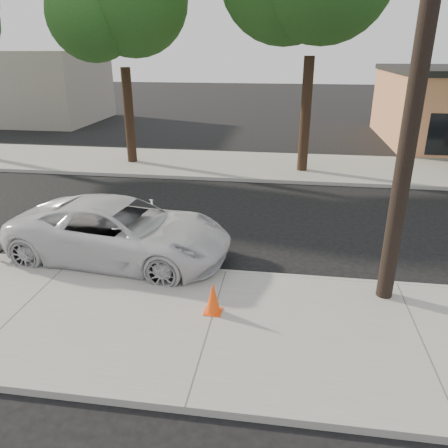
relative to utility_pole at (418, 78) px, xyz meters
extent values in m
plane|color=black|center=(-3.60, 2.70, -4.70)|extent=(120.00, 120.00, 0.00)
cube|color=gray|center=(-3.60, -1.60, -4.62)|extent=(90.00, 4.40, 0.15)
cube|color=gray|center=(-3.60, 11.20, -4.62)|extent=(90.00, 5.00, 0.15)
cube|color=#9E9B93|center=(-3.60, 0.60, -4.62)|extent=(90.00, 0.12, 0.16)
cube|color=gray|center=(-23.60, 22.70, -2.20)|extent=(14.00, 8.00, 5.00)
cylinder|color=black|center=(0.00, 0.00, -0.05)|extent=(0.34, 0.34, 9.00)
cylinder|color=black|center=(-9.60, 10.90, -2.42)|extent=(0.44, 0.44, 4.25)
sphere|color=#144918|center=(-9.60, 10.90, 1.10)|extent=(4.20, 4.20, 4.20)
sphere|color=#144918|center=(-9.04, 10.48, 2.22)|extent=(3.36, 3.36, 3.36)
cylinder|color=black|center=(-1.60, 10.50, -2.17)|extent=(0.44, 0.44, 4.75)
sphere|color=#144918|center=(-1.60, 10.50, 1.80)|extent=(4.80, 4.80, 4.80)
imported|color=silver|center=(-6.44, 1.15, -3.90)|extent=(6.00, 3.27, 1.59)
cube|color=#FF4A0D|center=(-3.61, -1.20, -4.54)|extent=(0.36, 0.36, 0.02)
cone|color=#FF4A0D|center=(-3.61, -1.20, -4.20)|extent=(0.32, 0.32, 0.69)
camera|label=1|loc=(-2.27, -8.74, 0.52)|focal=35.00mm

